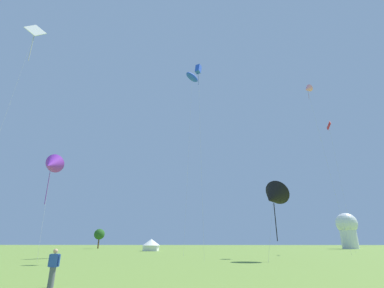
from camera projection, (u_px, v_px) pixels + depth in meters
kite_blue_parafoil at (192, 77)px, 54.27m from camera, size 3.18×3.86×33.21m
kite_white_diamond at (35, 33)px, 42.65m from camera, size 2.60×3.19×34.39m
kite_red_diamond at (329, 128)px, 58.55m from camera, size 0.80×2.47×26.38m
kite_black_delta at (273, 196)px, 32.91m from camera, size 4.72×4.77×9.08m
kite_purple_delta at (51, 165)px, 34.73m from camera, size 2.76×3.51×12.69m
kite_blue_box at (198, 70)px, 40.77m from camera, size 1.06×1.46×26.82m
kite_pink_delta at (308, 89)px, 51.46m from camera, size 2.75×2.91×29.76m
person_spectator at (53, 268)px, 13.30m from camera, size 0.57×0.28×1.73m
festival_tent_center at (151, 244)px, 66.12m from camera, size 4.17×4.17×2.71m
observatory_dome at (347, 229)px, 87.51m from camera, size 6.40×6.40×10.80m
tree_distant_left at (99, 234)px, 90.33m from camera, size 3.35×3.35×6.08m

